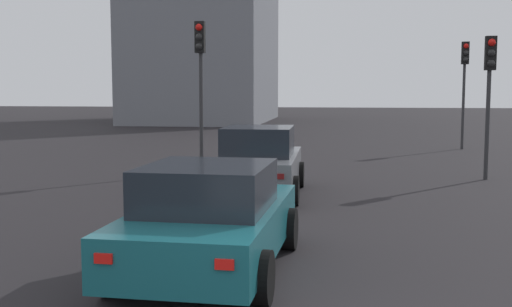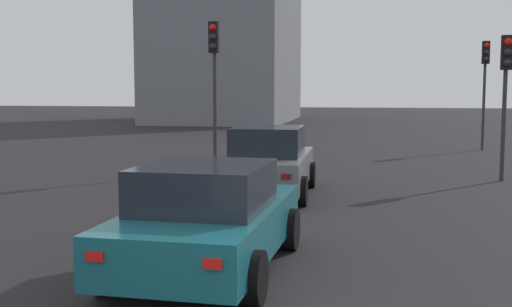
# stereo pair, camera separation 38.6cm
# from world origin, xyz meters

# --- Properties ---
(car_grey_right_lead) EXTENTS (4.17, 2.02, 1.60)m
(car_grey_right_lead) POSITION_xyz_m (9.15, 1.52, 0.76)
(car_grey_right_lead) COLOR slate
(car_grey_right_lead) RESTS_ON ground_plane
(car_teal_right_second) EXTENTS (4.18, 2.15, 1.47)m
(car_teal_right_second) POSITION_xyz_m (3.04, 1.38, 0.71)
(car_teal_right_second) COLOR #19606B
(car_teal_right_second) RESTS_ON ground_plane
(traffic_light_near_left) EXTENTS (0.32, 0.29, 4.40)m
(traffic_light_near_left) POSITION_xyz_m (12.85, 3.74, 3.15)
(traffic_light_near_left) COLOR #2D2D30
(traffic_light_near_left) RESTS_ON ground_plane
(traffic_light_near_right) EXTENTS (0.32, 0.28, 3.85)m
(traffic_light_near_right) POSITION_xyz_m (12.43, -4.25, 2.78)
(traffic_light_near_right) COLOR #2D2D30
(traffic_light_near_right) RESTS_ON ground_plane
(traffic_light_far_left) EXTENTS (0.32, 0.28, 4.35)m
(traffic_light_far_left) POSITION_xyz_m (21.33, -5.25, 3.12)
(traffic_light_far_left) COLOR #2D2D30
(traffic_light_far_left) RESTS_ON ground_plane
(building_facade_left) EXTENTS (15.55, 9.45, 15.25)m
(building_facade_left) POSITION_xyz_m (42.61, 10.00, 7.62)
(building_facade_left) COLOR slate
(building_facade_left) RESTS_ON ground_plane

